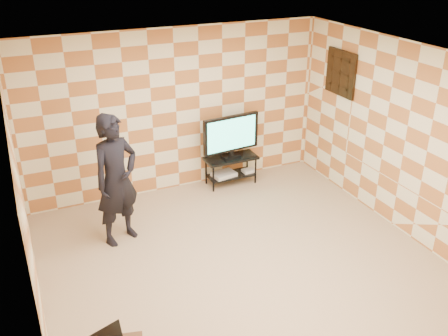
{
  "coord_description": "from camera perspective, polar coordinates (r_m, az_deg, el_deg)",
  "views": [
    {
      "loc": [
        -2.44,
        -4.86,
        3.95
      ],
      "look_at": [
        0.0,
        0.6,
        1.15
      ],
      "focal_mm": 40.0,
      "sensor_mm": 36.0,
      "label": 1
    }
  ],
  "objects": [
    {
      "name": "floor",
      "position": [
        6.72,
        2.13,
        -10.93
      ],
      "size": [
        5.0,
        5.0,
        0.0
      ],
      "primitive_type": "plane",
      "color": "tan",
      "rests_on": "ground"
    },
    {
      "name": "wall_back",
      "position": [
        8.17,
        -5.47,
        6.44
      ],
      "size": [
        5.0,
        0.02,
        2.7
      ],
      "primitive_type": "cube",
      "color": "beige",
      "rests_on": "ground"
    },
    {
      "name": "wall_front",
      "position": [
        4.27,
        17.74,
        -13.8
      ],
      "size": [
        5.0,
        0.02,
        2.7
      ],
      "primitive_type": "cube",
      "color": "beige",
      "rests_on": "ground"
    },
    {
      "name": "wall_left",
      "position": [
        5.51,
        -21.8,
        -5.04
      ],
      "size": [
        0.02,
        5.0,
        2.7
      ],
      "primitive_type": "cube",
      "color": "beige",
      "rests_on": "ground"
    },
    {
      "name": "wall_right",
      "position": [
        7.4,
        20.0,
        2.95
      ],
      "size": [
        0.02,
        5.0,
        2.7
      ],
      "primitive_type": "cube",
      "color": "beige",
      "rests_on": "ground"
    },
    {
      "name": "ceiling",
      "position": [
        5.58,
        2.57,
        12.12
      ],
      "size": [
        5.0,
        5.0,
        0.02
      ],
      "primitive_type": "cube",
      "color": "white",
      "rests_on": "wall_back"
    },
    {
      "name": "wall_art",
      "position": [
        8.31,
        13.21,
        10.53
      ],
      "size": [
        0.04,
        0.72,
        0.72
      ],
      "color": "black",
      "rests_on": "wall_right"
    },
    {
      "name": "tv_stand",
      "position": [
        8.59,
        0.79,
        0.42
      ],
      "size": [
        0.9,
        0.41,
        0.5
      ],
      "color": "black",
      "rests_on": "floor"
    },
    {
      "name": "tv",
      "position": [
        8.37,
        0.82,
        3.83
      ],
      "size": [
        1.03,
        0.22,
        0.74
      ],
      "color": "black",
      "rests_on": "tv_stand"
    },
    {
      "name": "dvd_player",
      "position": [
        8.59,
        -0.01,
        -0.73
      ],
      "size": [
        0.43,
        0.34,
        0.07
      ],
      "primitive_type": "cube",
      "rotation": [
        0.0,
        0.0,
        0.16
      ],
      "color": "#B9B9BC",
      "rests_on": "tv_stand"
    },
    {
      "name": "game_console",
      "position": [
        8.76,
        2.84,
        -0.3
      ],
      "size": [
        0.23,
        0.18,
        0.05
      ],
      "primitive_type": "cube",
      "rotation": [
        0.0,
        0.0,
        0.07
      ],
      "color": "silver",
      "rests_on": "tv_stand"
    },
    {
      "name": "person",
      "position": [
        6.92,
        -12.19,
        -1.34
      ],
      "size": [
        0.81,
        0.69,
        1.87
      ],
      "primitive_type": "imported",
      "rotation": [
        0.0,
        0.0,
        0.42
      ],
      "color": "black",
      "rests_on": "floor"
    }
  ]
}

